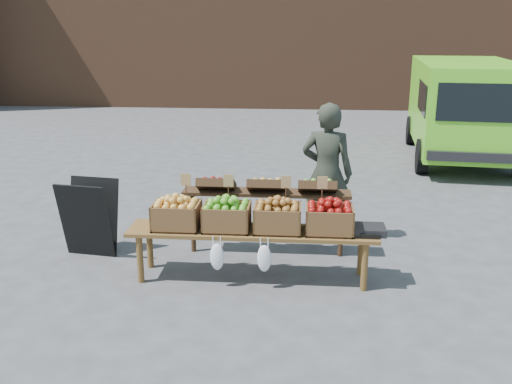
# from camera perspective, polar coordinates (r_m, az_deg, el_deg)

# --- Properties ---
(ground) EXTENTS (80.00, 80.00, 0.00)m
(ground) POSITION_cam_1_polar(r_m,az_deg,el_deg) (6.44, 0.39, -8.42)
(ground) COLOR #48484A
(delivery_van) EXTENTS (2.48, 4.63, 1.99)m
(delivery_van) POSITION_cam_1_polar(r_m,az_deg,el_deg) (12.51, 20.00, 7.61)
(delivery_van) COLOR #62CF23
(delivery_van) RESTS_ON ground
(vendor) EXTENTS (0.73, 0.55, 1.79)m
(vendor) POSITION_cam_1_polar(r_m,az_deg,el_deg) (7.26, 7.10, 1.87)
(vendor) COLOR #282D23
(vendor) RESTS_ON ground
(chalkboard_sign) EXTENTS (0.67, 0.43, 0.95)m
(chalkboard_sign) POSITION_cam_1_polar(r_m,az_deg,el_deg) (7.14, -16.33, -2.49)
(chalkboard_sign) COLOR black
(chalkboard_sign) RESTS_ON ground
(back_table) EXTENTS (2.10, 0.44, 1.04)m
(back_table) POSITION_cam_1_polar(r_m,az_deg,el_deg) (6.86, 1.04, -2.14)
(back_table) COLOR #342213
(back_table) RESTS_ON ground
(display_bench) EXTENTS (2.70, 0.56, 0.57)m
(display_bench) POSITION_cam_1_polar(r_m,az_deg,el_deg) (6.28, -0.38, -6.24)
(display_bench) COLOR brown
(display_bench) RESTS_ON ground
(crate_golden_apples) EXTENTS (0.50, 0.40, 0.28)m
(crate_golden_apples) POSITION_cam_1_polar(r_m,az_deg,el_deg) (6.26, -7.94, -2.35)
(crate_golden_apples) COLOR gold
(crate_golden_apples) RESTS_ON display_bench
(crate_russet_pears) EXTENTS (0.50, 0.40, 0.28)m
(crate_russet_pears) POSITION_cam_1_polar(r_m,az_deg,el_deg) (6.16, -2.94, -2.50)
(crate_russet_pears) COLOR #308812
(crate_russet_pears) RESTS_ON display_bench
(crate_red_apples) EXTENTS (0.50, 0.40, 0.28)m
(crate_red_apples) POSITION_cam_1_polar(r_m,az_deg,el_deg) (6.11, 2.18, -2.64)
(crate_red_apples) COLOR #955D2C
(crate_red_apples) RESTS_ON display_bench
(crate_green_apples) EXTENTS (0.50, 0.40, 0.28)m
(crate_green_apples) POSITION_cam_1_polar(r_m,az_deg,el_deg) (6.12, 7.34, -2.77)
(crate_green_apples) COLOR #6A070B
(crate_green_apples) RESTS_ON display_bench
(weighing_scale) EXTENTS (0.34, 0.30, 0.08)m
(weighing_scale) POSITION_cam_1_polar(r_m,az_deg,el_deg) (6.18, 11.25, -3.72)
(weighing_scale) COLOR black
(weighing_scale) RESTS_ON display_bench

